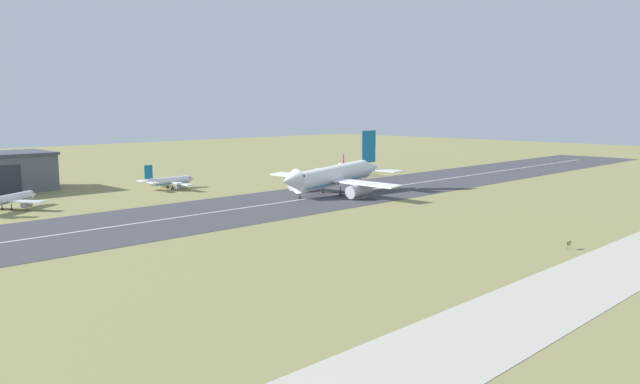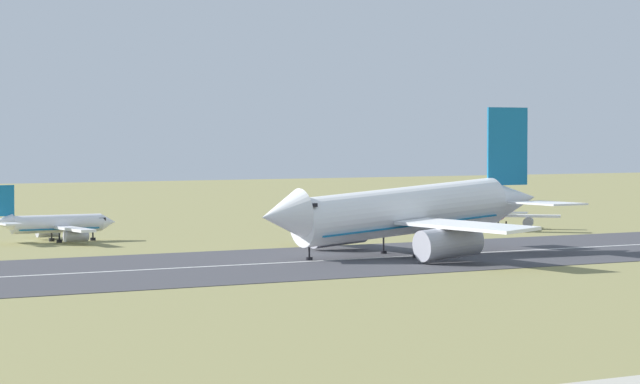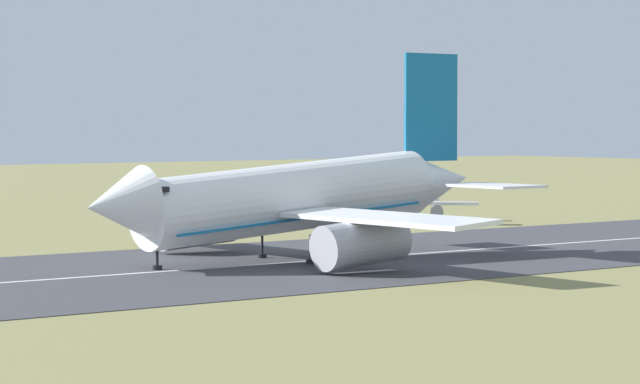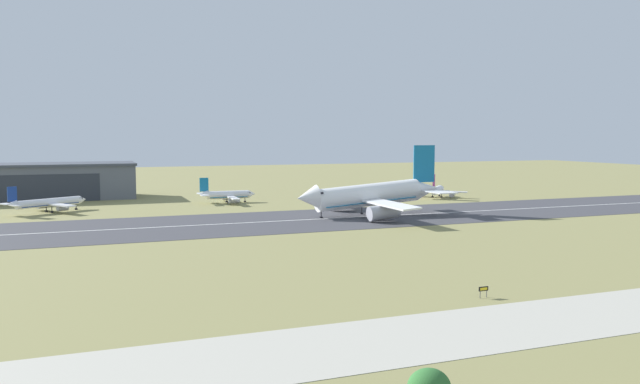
{
  "view_description": "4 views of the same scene",
  "coord_description": "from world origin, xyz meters",
  "views": [
    {
      "loc": [
        -100.7,
        -7.33,
        27.22
      ],
      "look_at": [
        2.11,
        95.22,
        7.32
      ],
      "focal_mm": 35.0,
      "sensor_mm": 36.0,
      "label": 1
    },
    {
      "loc": [
        -72.08,
        -35.37,
        15.8
      ],
      "look_at": [
        2.78,
        87.51,
        10.3
      ],
      "focal_mm": 85.0,
      "sensor_mm": 36.0,
      "label": 2
    },
    {
      "loc": [
        -42.63,
        15.44,
        12.71
      ],
      "look_at": [
        17.18,
        93.42,
        8.17
      ],
      "focal_mm": 85.0,
      "sensor_mm": 36.0,
      "label": 3
    },
    {
      "loc": [
        -34.56,
        -28.57,
        22.07
      ],
      "look_at": [
        10.88,
        90.52,
        10.58
      ],
      "focal_mm": 35.0,
      "sensor_mm": 36.0,
      "label": 4
    }
  ],
  "objects": [
    {
      "name": "airplane_parked_east",
      "position": [
        84.08,
        164.39,
        2.58
      ],
      "size": [
        18.38,
        17.91,
        8.67
      ],
      "color": "white",
      "rests_on": "ground_plane"
    },
    {
      "name": "airplane_landing",
      "position": [
        39.24,
        126.59,
        5.56
      ],
      "size": [
        43.58,
        51.69,
        19.44
      ],
      "color": "white",
      "rests_on": "ground_plane"
    }
  ]
}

